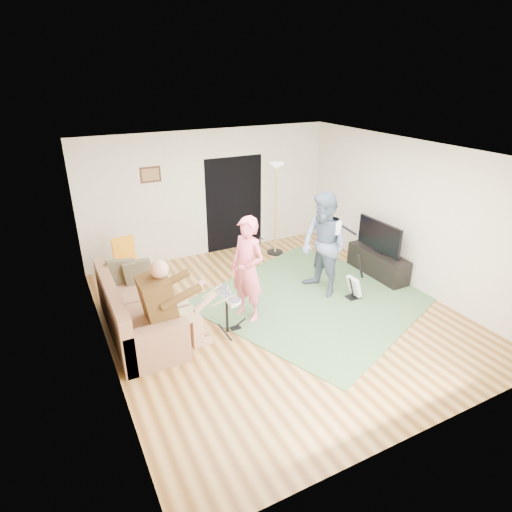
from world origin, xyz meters
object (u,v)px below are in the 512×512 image
at_px(guitarist, 324,245).
at_px(guitar_spare, 354,286).
at_px(tv_cabinet, 378,263).
at_px(drum_kit, 227,315).
at_px(singer, 248,269).
at_px(torchiere_lamp, 276,193).
at_px(dining_chair, 129,271).
at_px(sofa, 134,316).
at_px(television, 379,236).

xyz_separation_m(guitarist, guitar_spare, (0.40, -0.46, -0.70)).
distance_m(guitarist, tv_cabinet, 1.60).
height_order(drum_kit, guitarist, guitarist).
bearing_deg(singer, torchiere_lamp, 119.31).
bearing_deg(dining_chair, guitar_spare, -38.61).
bearing_deg(sofa, drum_kit, -26.57).
relative_size(dining_chair, tv_cabinet, 0.70).
distance_m(guitarist, guitar_spare, 0.92).
bearing_deg(television, sofa, 178.23).
xyz_separation_m(torchiere_lamp, dining_chair, (-3.26, -0.23, -1.04)).
height_order(torchiere_lamp, tv_cabinet, torchiere_lamp).
xyz_separation_m(singer, guitar_spare, (1.98, -0.31, -0.63)).
bearing_deg(torchiere_lamp, sofa, -153.51).
distance_m(singer, torchiere_lamp, 2.81).
distance_m(sofa, dining_chair, 1.55).
bearing_deg(guitar_spare, guitarist, 130.92).
relative_size(singer, guitarist, 0.93).
bearing_deg(torchiere_lamp, drum_kit, -132.72).
bearing_deg(guitar_spare, sofa, 169.42).
distance_m(singer, guitarist, 1.59).
height_order(drum_kit, dining_chair, dining_chair).
relative_size(sofa, singer, 1.27).
distance_m(dining_chair, tv_cabinet, 4.85).
height_order(sofa, dining_chair, dining_chair).
xyz_separation_m(guitarist, tv_cabinet, (1.43, 0.10, -0.69)).
relative_size(sofa, drum_kit, 3.21).
bearing_deg(dining_chair, television, -26.59).
xyz_separation_m(sofa, guitar_spare, (3.76, -0.70, -0.06)).
xyz_separation_m(drum_kit, guitarist, (2.07, 0.40, 0.64)).
distance_m(dining_chair, television, 4.82).
distance_m(sofa, torchiere_lamp, 4.08).
bearing_deg(guitar_spare, singer, 171.22).
bearing_deg(singer, tv_cabinet, 72.93).
xyz_separation_m(guitarist, dining_chair, (-3.11, 1.77, -0.59)).
height_order(torchiere_lamp, television, torchiere_lamp).
bearing_deg(guitarist, guitar_spare, 33.82).
distance_m(sofa, television, 4.78).
relative_size(guitar_spare, dining_chair, 0.87).
relative_size(singer, torchiere_lamp, 0.86).
height_order(guitar_spare, torchiere_lamp, torchiere_lamp).
distance_m(guitar_spare, dining_chair, 4.16).
relative_size(sofa, television, 2.00).
distance_m(tv_cabinet, television, 0.60).
height_order(sofa, guitar_spare, sofa).
height_order(drum_kit, singer, singer).
relative_size(dining_chair, television, 0.88).
distance_m(singer, television, 2.98).
distance_m(drum_kit, tv_cabinet, 3.54).
bearing_deg(guitarist, torchiere_lamp, 168.54).
height_order(singer, television, singer).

